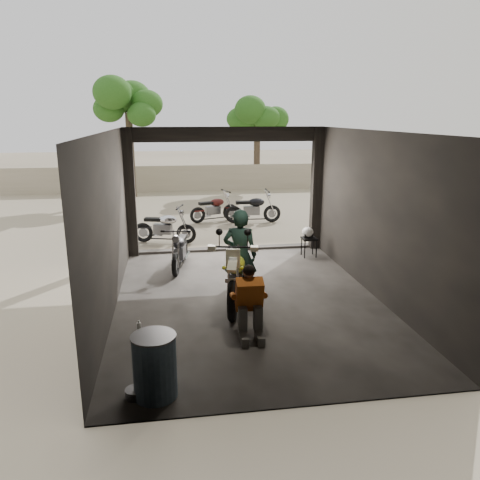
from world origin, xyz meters
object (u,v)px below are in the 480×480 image
object	(u,v)px
outside_bike_a	(164,225)
oil_drum	(155,367)
outside_bike_c	(253,207)
left_bike	(180,247)
mechanic	(250,305)
rider	(240,255)
helmet	(308,232)
main_bike	(236,271)
stool	(309,241)
outside_bike_b	(214,206)
sign_post	(358,198)

from	to	relation	value
outside_bike_a	oil_drum	world-z (taller)	outside_bike_a
outside_bike_c	left_bike	bearing A→B (deg)	152.85
left_bike	oil_drum	bearing A→B (deg)	-84.05
outside_bike_a	mechanic	bearing A→B (deg)	-151.46
left_bike	outside_bike_a	world-z (taller)	outside_bike_a
rider	helmet	world-z (taller)	rider
main_bike	helmet	bearing A→B (deg)	63.94
stool	oil_drum	bearing A→B (deg)	-123.37
main_bike	mechanic	bearing A→B (deg)	-76.32
left_bike	stool	world-z (taller)	left_bike
left_bike	stool	distance (m)	3.27
outside_bike_a	mechanic	world-z (taller)	mechanic
main_bike	rider	distance (m)	0.35
outside_bike_b	outside_bike_a	bearing A→B (deg)	127.87
rider	sign_post	bearing A→B (deg)	-123.81
helmet	oil_drum	size ratio (longest dim) A/B	0.36
rider	left_bike	bearing A→B (deg)	-45.84
outside_bike_a	mechanic	distance (m)	6.23
left_bike	sign_post	bearing A→B (deg)	21.29
oil_drum	helmet	bearing A→B (deg)	57.04
stool	helmet	size ratio (longest dim) A/B	1.65
left_bike	helmet	bearing A→B (deg)	18.81
outside_bike_b	stool	size ratio (longest dim) A/B	3.04
left_bike	mechanic	distance (m)	3.89
mechanic	stool	world-z (taller)	mechanic
oil_drum	sign_post	size ratio (longest dim) A/B	0.40
outside_bike_b	oil_drum	world-z (taller)	outside_bike_b
main_bike	oil_drum	xyz separation A→B (m)	(-1.44, -2.87, -0.24)
main_bike	outside_bike_c	xyz separation A→B (m)	(1.56, 6.81, -0.12)
mechanic	oil_drum	bearing A→B (deg)	-133.36
outside_bike_c	sign_post	world-z (taller)	sign_post
rider	helmet	distance (m)	3.31
main_bike	outside_bike_a	xyz separation A→B (m)	(-1.35, 4.65, -0.13)
mechanic	sign_post	xyz separation A→B (m)	(3.63, 4.60, 0.83)
main_bike	helmet	world-z (taller)	main_bike
helmet	oil_drum	xyz separation A→B (m)	(-3.66, -5.64, -0.21)
left_bike	outside_bike_b	xyz separation A→B (m)	(1.28, 4.85, 0.00)
outside_bike_b	outside_bike_c	bearing A→B (deg)	-125.83
outside_bike_b	helmet	distance (m)	4.81
outside_bike_c	helmet	distance (m)	4.09
sign_post	left_bike	bearing A→B (deg)	-172.95
left_bike	sign_post	world-z (taller)	sign_post
mechanic	helmet	size ratio (longest dim) A/B	3.73
helmet	outside_bike_c	bearing A→B (deg)	75.62
outside_bike_a	oil_drum	size ratio (longest dim) A/B	1.84
mechanic	oil_drum	xyz separation A→B (m)	(-1.47, -1.45, -0.14)
outside_bike_c	oil_drum	distance (m)	10.13
main_bike	helmet	xyz separation A→B (m)	(2.22, 2.78, -0.03)
left_bike	helmet	size ratio (longest dim) A/B	4.96
sign_post	rider	bearing A→B (deg)	-143.58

